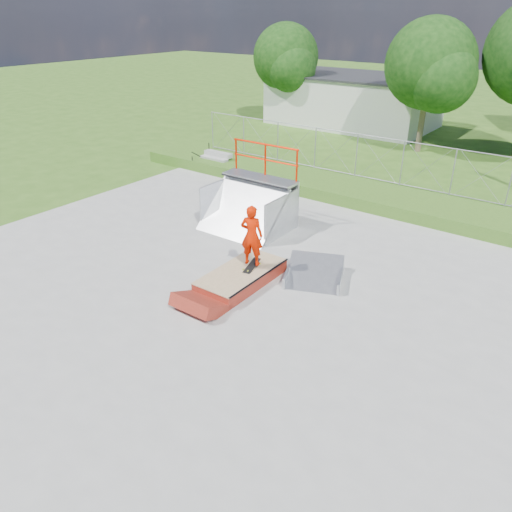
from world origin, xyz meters
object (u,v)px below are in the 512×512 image
at_px(quarter_pipe, 246,191).
at_px(skater, 252,238).
at_px(grind_box, 241,277).
at_px(flat_bank_ramp, 314,273).

xyz_separation_m(quarter_pipe, skater, (2.34, -2.77, -0.07)).
height_order(grind_box, quarter_pipe, quarter_pipe).
height_order(grind_box, flat_bank_ramp, flat_bank_ramp).
bearing_deg(skater, quarter_pipe, -68.47).
xyz_separation_m(grind_box, quarter_pipe, (-2.23, 3.10, 1.19)).
relative_size(grind_box, skater, 1.57).
bearing_deg(skater, grind_box, 52.98).
distance_m(quarter_pipe, flat_bank_ramp, 4.32).
bearing_deg(quarter_pipe, flat_bank_ramp, -25.64).
xyz_separation_m(quarter_pipe, flat_bank_ramp, (3.78, -1.74, -1.15)).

